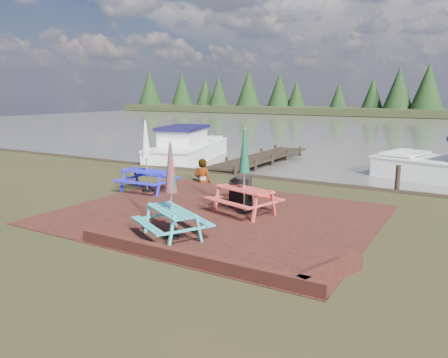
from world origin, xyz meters
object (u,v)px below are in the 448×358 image
chalkboard (241,192)px  picnic_table_red (244,185)px  boat_jetty (188,149)px  person (202,159)px  jetty (261,158)px  picnic_table_teal (172,205)px  picnic_table_blue (147,167)px

chalkboard → picnic_table_red: bearing=-90.5°
picnic_table_red → boat_jetty: (-8.32, 8.89, -0.45)m
boat_jetty → person: (4.73, -5.69, 0.53)m
chalkboard → person: 4.08m
chalkboard → jetty: (-3.69, 9.13, -0.37)m
picnic_table_teal → picnic_table_red: picnic_table_red is taller
picnic_table_teal → picnic_table_blue: bearing=165.5°
picnic_table_teal → picnic_table_red: (0.50, 2.87, 0.06)m
picnic_table_blue → boat_jetty: picnic_table_blue is taller
jetty → chalkboard: bearing=-68.0°
chalkboard → jetty: size_ratio=0.10×
picnic_table_red → chalkboard: picnic_table_red is taller
picnic_table_teal → person: size_ratio=1.23×
chalkboard → person: person is taller
picnic_table_red → jetty: 10.63m
picnic_table_red → picnic_table_blue: (-4.44, 0.83, 0.01)m
picnic_table_teal → chalkboard: size_ratio=2.53×
picnic_table_blue → jetty: picnic_table_blue is taller
picnic_table_red → boat_jetty: bearing=149.6°
chalkboard → jetty: bearing=75.8°
picnic_table_teal → chalkboard: bearing=117.9°
picnic_table_red → chalkboard: (-0.45, 0.63, -0.41)m
boat_jetty → person: person is taller
picnic_table_blue → jetty: (0.30, 8.92, -0.79)m
person → picnic_table_teal: bearing=106.2°
chalkboard → picnic_table_blue: bearing=140.8°
picnic_table_teal → chalkboard: 3.52m
picnic_table_teal → picnic_table_blue: size_ratio=0.93×
chalkboard → boat_jetty: 11.41m
chalkboard → jetty: 9.85m
picnic_table_red → chalkboard: 0.87m
picnic_table_red → person: (-3.58, 3.20, 0.08)m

